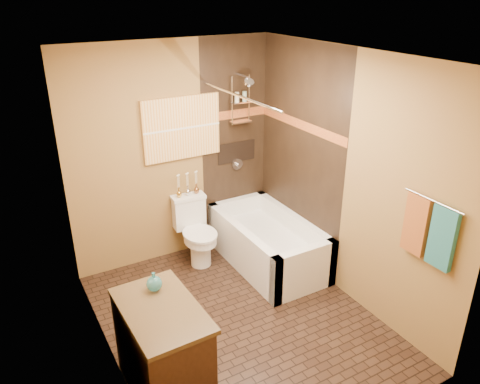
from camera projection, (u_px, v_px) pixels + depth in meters
floor at (240, 321)px, 4.56m from camera, size 3.00×3.00×0.00m
wall_left at (101, 239)px, 3.50m from camera, size 0.02×3.00×2.50m
wall_right at (346, 179)px, 4.59m from camera, size 0.02×3.00×2.50m
wall_back at (173, 155)px, 5.24m from camera, size 2.40×0.02×2.50m
wall_front at (361, 297)px, 2.86m from camera, size 2.40×0.02×2.50m
ceiling at (240, 56)px, 3.54m from camera, size 3.00×3.00×0.00m
alcove_tile_back at (234, 144)px, 5.58m from camera, size 0.85×0.01×2.50m
alcove_tile_right at (299, 157)px, 5.18m from camera, size 0.01×1.50×2.50m
mosaic_band_back at (235, 114)px, 5.42m from camera, size 0.85×0.01×0.10m
mosaic_band_right at (300, 124)px, 5.02m from camera, size 0.01×1.50×0.10m
alcove_niche at (236, 152)px, 5.62m from camera, size 0.50×0.01×0.25m
shower_fixtures at (241, 112)px, 5.33m from camera, size 0.24×0.33×1.16m
curtain_rod at (237, 95)px, 4.51m from camera, size 0.03×1.55×0.03m
towel_bar at (434, 201)px, 3.65m from camera, size 0.02×0.55×0.02m
towel_teal at (442, 238)px, 3.66m from camera, size 0.05×0.22×0.52m
towel_rust at (416, 224)px, 3.87m from camera, size 0.05×0.22×0.52m
sunset_painting at (182, 128)px, 5.14m from camera, size 0.90×0.04×0.70m
vanity_mirror at (114, 233)px, 3.08m from camera, size 0.01×1.00×0.90m
bathtub at (268, 246)px, 5.42m from camera, size 0.80×1.50×0.55m
toilet at (196, 231)px, 5.41m from camera, size 0.40×0.59×0.77m
vanity at (163, 349)px, 3.65m from camera, size 0.56×0.90×0.79m
teal_bottle at (154, 282)px, 3.66m from camera, size 0.16×0.16×0.20m
bud_vases at (188, 184)px, 5.33m from camera, size 0.28×0.06×0.27m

